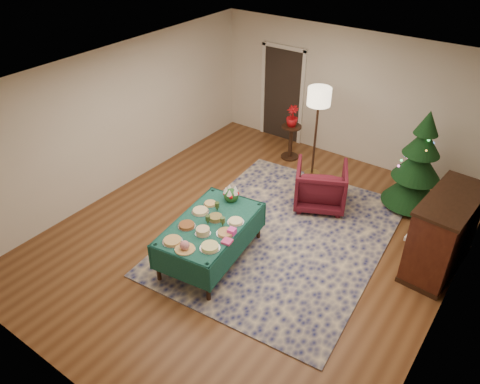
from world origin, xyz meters
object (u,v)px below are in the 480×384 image
Objects in this scene: armchair at (321,184)px; floor_lamp at (319,102)px; side_table at (291,142)px; buffet_table at (211,230)px; piano at (443,234)px; gift_box at (232,231)px; christmas_tree at (418,166)px; potted_plant at (292,120)px.

armchair is 1.57m from floor_lamp.
armchair is at bearing -42.60° from side_table.
buffet_table is 3.47m from piano.
piano is at bearing -25.20° from floor_lamp.
floor_lamp reaches higher than gift_box.
piano reaches higher than buffet_table.
armchair is 0.49× the size of christmas_tree.
floor_lamp is (-0.63, 0.92, 1.10)m from armchair.
potted_plant is at bearing 100.61° from buffet_table.
christmas_tree is at bearing 57.87° from buffet_table.
floor_lamp is at bearing 96.41° from gift_box.
gift_box is 3.74m from side_table.
gift_box is 2.35m from armchair.
buffet_table is 0.46m from gift_box.
armchair is at bearing -145.01° from christmas_tree.
potted_plant is 0.29× the size of piano.
side_table is 0.49× the size of piano.
floor_lamp is at bearing -81.18° from armchair.
buffet_table is 1.24× the size of piano.
floor_lamp is (0.05, 3.22, 1.01)m from buffet_table.
gift_box is 0.25× the size of potted_plant.
piano is (2.91, 1.88, 0.07)m from buffet_table.
side_table is at bearing -68.43° from armchair.
potted_plant is at bearing 0.00° from side_table.
floor_lamp is 2.12m from christmas_tree.
floor_lamp is 1.43m from side_table.
side_table is (-0.72, 0.33, -1.19)m from floor_lamp.
piano is at bearing -25.05° from potted_plant.
piano reaches higher than side_table.
side_table is at bearing 100.61° from buffet_table.
floor_lamp is 1.05m from potted_plant.
potted_plant is (-0.72, 0.33, -0.69)m from floor_lamp.
gift_box is 3.36m from floor_lamp.
gift_box is 3.73m from potted_plant.
piano is at bearing 37.15° from gift_box.
piano reaches higher than potted_plant.
piano is at bearing 32.76° from buffet_table.
potted_plant is (-1.08, 3.57, 0.14)m from gift_box.
side_table is 0.51m from potted_plant.
gift_box is at bearing -73.12° from potted_plant.
gift_box is 0.12× the size of armchair.
gift_box is 3.66m from christmas_tree.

